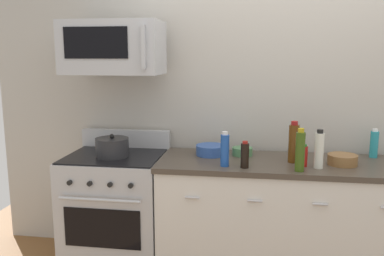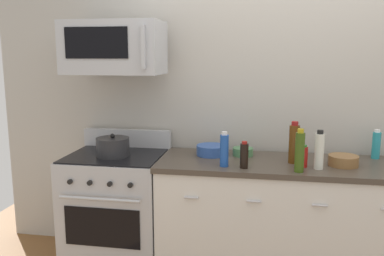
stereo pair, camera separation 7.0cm
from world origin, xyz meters
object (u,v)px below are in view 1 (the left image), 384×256
object	(u,v)px
bowl_blue_mixing	(211,150)
bottle_dish_soap	(374,144)
range_oven	(117,209)
bowl_green_glaze	(242,151)
bottle_soda_blue	(225,150)
microwave	(113,48)
bottle_soy_sauce_dark	(245,155)
bottle_wine_amber	(294,143)
bottle_hot_sauce_red	(304,156)
stockpot	(112,147)
bowl_wooden_salad	(343,159)
bottle_olive_oil	(300,151)
bottle_vinegar_white	(319,150)

from	to	relation	value
bowl_blue_mixing	bottle_dish_soap	bearing A→B (deg)	5.08
range_oven	bowl_green_glaze	bearing A→B (deg)	8.23
bottle_soda_blue	bowl_blue_mixing	distance (m)	0.34
bottle_dish_soap	bowl_green_glaze	xyz separation A→B (m)	(-1.00, -0.08, -0.07)
microwave	bottle_soy_sauce_dark	bearing A→B (deg)	-14.18
bottle_wine_amber	bottle_soy_sauce_dark	xyz separation A→B (m)	(-0.35, -0.20, -0.05)
bottle_wine_amber	bottle_hot_sauce_red	xyz separation A→B (m)	(0.07, -0.10, -0.07)
bottle_hot_sauce_red	stockpot	bearing A→B (deg)	177.56
bottle_soy_sauce_dark	bowl_wooden_salad	distance (m)	0.72
bottle_hot_sauce_red	microwave	bearing A→B (deg)	173.66
microwave	bowl_green_glaze	xyz separation A→B (m)	(0.99, 0.10, -0.80)
bottle_soda_blue	bowl_blue_mixing	xyz separation A→B (m)	(-0.13, 0.31, -0.08)
bottle_wine_amber	stockpot	size ratio (longest dim) A/B	1.20
bottle_wine_amber	bottle_soda_blue	distance (m)	0.52
bottle_olive_oil	bottle_soda_blue	xyz separation A→B (m)	(-0.51, 0.05, -0.02)
bottle_soy_sauce_dark	bottle_dish_soap	bearing A→B (deg)	24.33
bowl_green_glaze	bottle_vinegar_white	bearing A→B (deg)	-28.34
bowl_green_glaze	bottle_hot_sauce_red	bearing A→B (deg)	-30.44
bowl_blue_mixing	bowl_wooden_salad	distance (m)	0.97
bottle_dish_soap	bowl_green_glaze	world-z (taller)	bottle_dish_soap
microwave	bottle_olive_oil	xyz separation A→B (m)	(1.39, -0.29, -0.69)
microwave	bottle_soy_sauce_dark	xyz separation A→B (m)	(1.02, -0.26, -0.74)
range_oven	microwave	size ratio (longest dim) A/B	1.44
bottle_wine_amber	bottle_vinegar_white	size ratio (longest dim) A/B	1.12
bottle_soy_sauce_dark	bottle_hot_sauce_red	bearing A→B (deg)	13.37
range_oven	bottle_olive_oil	xyz separation A→B (m)	(1.39, -0.24, 0.59)
bottle_dish_soap	bottle_wine_amber	bearing A→B (deg)	-159.02
range_oven	bottle_olive_oil	bearing A→B (deg)	-9.84
bottle_soy_sauce_dark	bowl_green_glaze	distance (m)	0.36
bottle_soy_sauce_dark	bottle_soda_blue	world-z (taller)	bottle_soda_blue
microwave	bottle_soda_blue	bearing A→B (deg)	-15.06
bottle_wine_amber	bottle_hot_sauce_red	size ratio (longest dim) A/B	1.93
bottle_vinegar_white	bottle_soda_blue	bearing A→B (deg)	-175.87
bottle_wine_amber	bottle_dish_soap	distance (m)	0.67
range_oven	bottle_vinegar_white	world-z (taller)	bottle_vinegar_white
bottle_soy_sauce_dark	bowl_green_glaze	world-z (taller)	bottle_soy_sauce_dark
range_oven	bottle_soy_sauce_dark	distance (m)	1.17
bottle_soy_sauce_dark	bottle_vinegar_white	size ratio (longest dim) A/B	0.70
range_oven	bottle_vinegar_white	bearing A→B (deg)	-5.40
bottle_olive_oil	bottle_soda_blue	distance (m)	0.51
microwave	bottle_dish_soap	xyz separation A→B (m)	(1.99, 0.18, -0.72)
bottle_olive_oil	bowl_wooden_salad	bearing A→B (deg)	33.44
bottle_olive_oil	bottle_dish_soap	bearing A→B (deg)	37.79
range_oven	bottle_soda_blue	distance (m)	1.06
bottle_wine_amber	bowl_green_glaze	distance (m)	0.42
bottle_hot_sauce_red	stockpot	distance (m)	1.43
bottle_dish_soap	bottle_soda_blue	world-z (taller)	bottle_soda_blue
range_oven	stockpot	bearing A→B (deg)	-90.00
microwave	bottle_hot_sauce_red	world-z (taller)	microwave
bottle_wine_amber	bottle_dish_soap	bearing A→B (deg)	20.98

